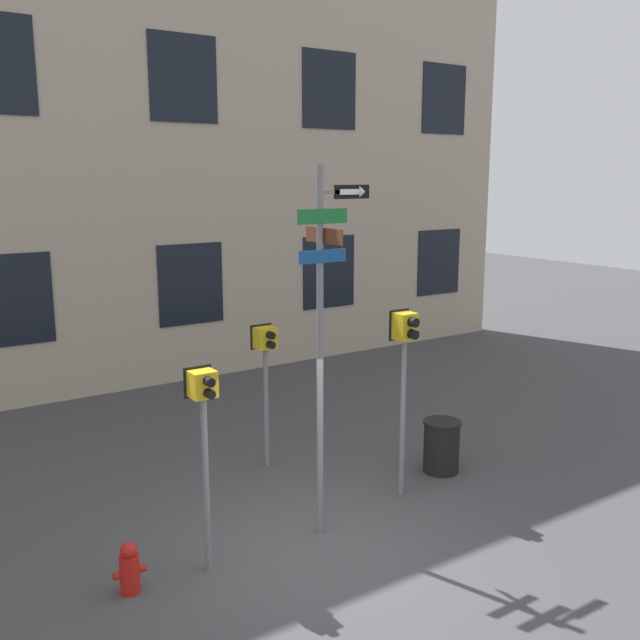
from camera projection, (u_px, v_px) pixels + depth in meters
ground_plane at (326, 556)px, 9.31m from camera, size 60.00×60.00×0.00m
building_facade at (90, 73)px, 15.19m from camera, size 24.00×0.64×14.08m
street_sign_pole at (324, 323)px, 9.38m from camera, size 1.15×0.82×5.01m
pedestrian_signal_left at (204, 417)px, 8.59m from camera, size 0.36×0.40×2.62m
pedestrian_signal_right at (405, 353)px, 10.66m from camera, size 0.36×0.40×2.92m
pedestrian_signal_across at (266, 356)px, 11.84m from camera, size 0.40×0.40×2.45m
fire_hydrant at (130, 569)px, 8.44m from camera, size 0.40×0.24×0.64m
trash_bin at (441, 446)px, 11.90m from camera, size 0.63×0.63×0.89m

